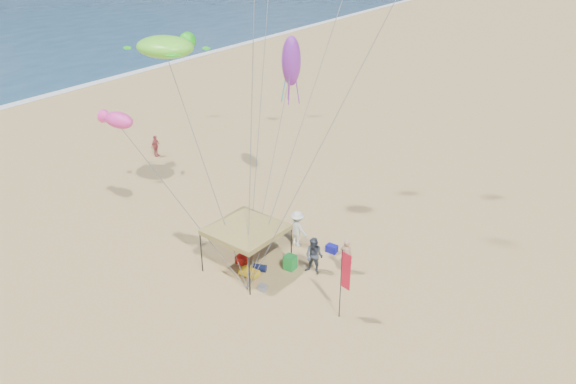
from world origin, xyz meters
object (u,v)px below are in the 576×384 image
Objects in this scene: canopy_tent at (245,211)px; chair_green at (290,262)px; person_far_a at (156,146)px; chair_yellow at (235,237)px; person_near_a at (346,256)px; cooler_blue at (332,249)px; person_near_b at (314,256)px; feather_flag at (344,275)px; person_near_c at (297,229)px; cooler_red at (242,260)px; beach_cart at (249,272)px.

canopy_tent is 8.55× the size of chair_green.
canopy_tent is 15.87m from person_far_a.
chair_yellow is 0.40× the size of person_near_a.
person_near_b is (0.22, -2.05, 0.73)m from cooler_blue.
chair_green is 3.67m from chair_yellow.
cooler_blue is (-2.91, 4.21, -1.97)m from feather_flag.
person_near_c reaches higher than chair_green.
feather_flag is (5.52, -0.75, -0.92)m from canopy_tent.
person_near_a reaches higher than cooler_red.
chair_green is 0.78× the size of beach_cart.
cooler_red is 1.00× the size of cooler_blue.
cooler_blue is 0.60× the size of beach_cart.
chair_yellow is 3.24m from person_near_c.
cooler_blue is 16.91m from person_far_a.
person_near_a is at bearing 30.40° from person_near_b.
chair_green is 0.36× the size of person_near_c.
person_near_c is (-3.18, 0.74, 0.08)m from person_near_a.
cooler_blue is 1.96m from person_near_a.
person_near_b is 1.21× the size of person_far_a.
cooler_blue is 0.77× the size of chair_green.
cooler_red is (-5.99, 0.91, -1.97)m from feather_flag.
person_far_a reaches higher than chair_green.
person_far_a reaches higher than beach_cart.
feather_flag is 6.37m from cooler_red.
beach_cart is 0.51× the size of person_near_a.
chair_green is 1.00× the size of chair_yellow.
beach_cart is (-2.12, -3.94, 0.01)m from cooler_blue.
chair_green is (-0.89, -2.38, 0.16)m from cooler_blue.
feather_flag is 1.77× the size of person_near_b.
person_near_c is at bearing -118.08° from person_far_a.
chair_yellow is 6.03m from person_near_a.
canopy_tent is 5.21m from cooler_blue.
cooler_red is at bearing -129.96° from person_far_a.
feather_flag is 5.41m from beach_cart.
person_near_b reaches higher than cooler_blue.
chair_yellow is (-4.54, -1.98, 0.16)m from cooler_blue.
person_near_c is at bearing 134.53° from person_near_b.
canopy_tent is at bearing -147.75° from chair_green.
person_near_b is at bearing 33.70° from person_near_a.
person_near_c is at bearing 74.52° from canopy_tent.
cooler_red is at bearing 160.93° from canopy_tent.
person_near_a reaches higher than chair_green.
cooler_red is at bearing 22.65° from person_near_a.
chair_yellow is (-7.45, 2.23, -1.81)m from feather_flag.
cooler_red is (-0.47, 0.16, -2.89)m from canopy_tent.
cooler_red and cooler_blue have the same top height.
person_near_c is (0.36, 3.51, 0.76)m from beach_cart.
cooler_blue is (3.07, 3.30, 0.00)m from cooler_red.
person_near_c is (0.84, 3.04, -2.12)m from canopy_tent.
cooler_red reaches higher than beach_cart.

